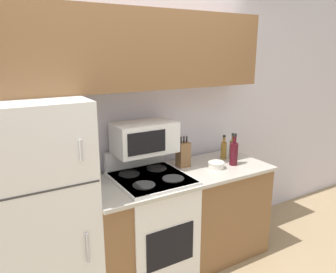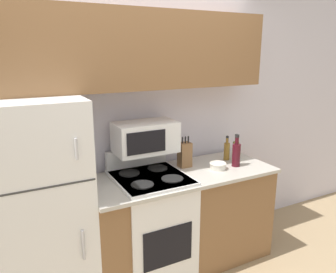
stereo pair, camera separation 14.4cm
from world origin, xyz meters
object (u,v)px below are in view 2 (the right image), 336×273
object	(u,v)px
refrigerator	(41,209)
microwave	(145,137)
bowl	(218,166)
bottle_olive_oil	(236,150)
bottle_vinegar	(227,150)
knife_block	(185,155)
bottle_wine_red	(236,154)
stove	(151,224)

from	to	relation	value
refrigerator	microwave	world-z (taller)	refrigerator
bowl	bottle_olive_oil	world-z (taller)	bottle_olive_oil
microwave	bowl	xyz separation A→B (m)	(0.61, -0.23, -0.29)
bottle_olive_oil	bottle_vinegar	bearing A→B (deg)	145.98
microwave	knife_block	size ratio (longest dim) A/B	1.84
knife_block	bowl	bearing A→B (deg)	-40.51
bottle_wine_red	bottle_olive_oil	world-z (taller)	bottle_wine_red
refrigerator	stove	bearing A→B (deg)	-1.71
knife_block	bowl	size ratio (longest dim) A/B	1.89
bottle_wine_red	refrigerator	bearing A→B (deg)	176.34
bowl	microwave	bearing A→B (deg)	159.44
refrigerator	knife_block	world-z (taller)	refrigerator
bowl	bottle_olive_oil	bearing A→B (deg)	23.41
bottle_wine_red	stove	bearing A→B (deg)	174.31
stove	microwave	size ratio (longest dim) A/B	2.05
stove	bottle_vinegar	xyz separation A→B (m)	(0.87, 0.11, 0.52)
knife_block	bottle_vinegar	distance (m)	0.47
refrigerator	bottle_wine_red	size ratio (longest dim) A/B	5.43
bowl	refrigerator	bearing A→B (deg)	176.20
bowl	bottle_wine_red	bearing A→B (deg)	-2.64
microwave	bottle_wine_red	distance (m)	0.86
bowl	bottle_olive_oil	xyz separation A→B (m)	(0.31, 0.13, 0.07)
stove	knife_block	distance (m)	0.69
stove	knife_block	xyz separation A→B (m)	(0.40, 0.12, 0.54)
knife_block	bottle_wine_red	distance (m)	0.48
refrigerator	microwave	bearing A→B (deg)	8.19
stove	bottle_vinegar	bearing A→B (deg)	6.96
bottle_vinegar	bottle_wine_red	bearing A→B (deg)	-101.33
microwave	bottle_olive_oil	world-z (taller)	microwave
bottle_wine_red	bowl	bearing A→B (deg)	177.36
knife_block	bottle_olive_oil	bearing A→B (deg)	-7.01
microwave	bottle_wine_red	size ratio (longest dim) A/B	1.76
stove	microwave	world-z (taller)	microwave
knife_block	refrigerator	bearing A→B (deg)	-175.57
knife_block	bowl	distance (m)	0.32
stove	bottle_wine_red	distance (m)	1.00
bowl	bottle_olive_oil	size ratio (longest dim) A/B	0.59
refrigerator	bowl	xyz separation A→B (m)	(1.50, -0.10, 0.12)
bottle_vinegar	bowl	bearing A→B (deg)	-142.40
stove	knife_block	bearing A→B (deg)	17.05
bottle_wine_red	bottle_vinegar	bearing A→B (deg)	78.67
bottle_vinegar	bottle_olive_oil	world-z (taller)	bottle_olive_oil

